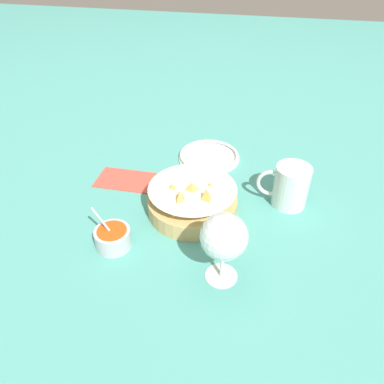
{
  "coord_description": "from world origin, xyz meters",
  "views": [
    {
      "loc": [
        -0.11,
        0.65,
        0.56
      ],
      "look_at": [
        0.02,
        0.0,
        0.06
      ],
      "focal_mm": 35.0,
      "sensor_mm": 36.0,
      "label": 1
    }
  ],
  "objects_px": {
    "beer_mug": "(290,187)",
    "sauce_cup": "(113,237)",
    "wine_glass": "(224,238)",
    "side_plate": "(209,156)",
    "food_basket": "(192,202)"
  },
  "relations": [
    {
      "from": "wine_glass",
      "to": "side_plate",
      "type": "height_order",
      "value": "wine_glass"
    },
    {
      "from": "sauce_cup",
      "to": "side_plate",
      "type": "height_order",
      "value": "sauce_cup"
    },
    {
      "from": "food_basket",
      "to": "side_plate",
      "type": "relative_size",
      "value": 1.2
    },
    {
      "from": "wine_glass",
      "to": "beer_mug",
      "type": "relative_size",
      "value": 1.23
    },
    {
      "from": "beer_mug",
      "to": "sauce_cup",
      "type": "bearing_deg",
      "value": 31.63
    },
    {
      "from": "food_basket",
      "to": "side_plate",
      "type": "xyz_separation_m",
      "value": [
        0.0,
        -0.24,
        -0.03
      ]
    },
    {
      "from": "food_basket",
      "to": "sauce_cup",
      "type": "relative_size",
      "value": 2.06
    },
    {
      "from": "wine_glass",
      "to": "side_plate",
      "type": "distance_m",
      "value": 0.43
    },
    {
      "from": "sauce_cup",
      "to": "wine_glass",
      "type": "distance_m",
      "value": 0.25
    },
    {
      "from": "wine_glass",
      "to": "beer_mug",
      "type": "distance_m",
      "value": 0.28
    },
    {
      "from": "sauce_cup",
      "to": "side_plate",
      "type": "distance_m",
      "value": 0.4
    },
    {
      "from": "wine_glass",
      "to": "beer_mug",
      "type": "bearing_deg",
      "value": -115.78
    },
    {
      "from": "wine_glass",
      "to": "beer_mug",
      "type": "height_order",
      "value": "wine_glass"
    },
    {
      "from": "food_basket",
      "to": "beer_mug",
      "type": "bearing_deg",
      "value": -159.34
    },
    {
      "from": "beer_mug",
      "to": "side_plate",
      "type": "distance_m",
      "value": 0.27
    }
  ]
}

